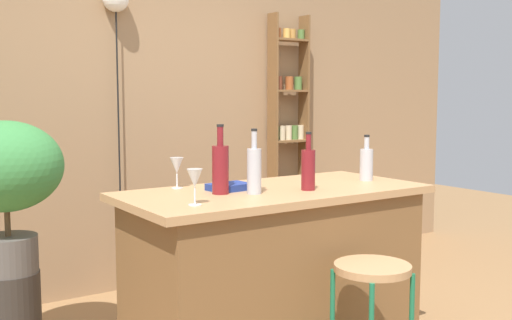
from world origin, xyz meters
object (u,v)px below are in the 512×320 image
(bar_stool, at_px, (372,298))
(cookbook, at_px, (229,187))
(bottle_wine_red, at_px, (308,168))
(bottle_vinegar, at_px, (220,168))
(bottle_sauce_amber, at_px, (366,163))
(plant_stool, at_px, (12,318))
(pendant_globe_light, at_px, (116,6))
(spice_shelf, at_px, (288,140))
(bottle_spirits_clear, at_px, (254,169))
(wine_glass_left, at_px, (177,166))
(potted_plant, at_px, (5,175))
(wine_glass_center, at_px, (195,179))

(bar_stool, distance_m, cookbook, 0.91)
(bottle_wine_red, xyz_separation_m, bottle_vinegar, (-0.44, 0.15, 0.02))
(bottle_sauce_amber, bearing_deg, bottle_vinegar, 176.79)
(bottle_vinegar, bearing_deg, plant_stool, 140.17)
(bar_stool, xyz_separation_m, cookbook, (-0.34, 0.70, 0.46))
(pendant_globe_light, bearing_deg, spice_shelf, -1.06)
(bottle_vinegar, bearing_deg, bottle_spirits_clear, -33.22)
(bottle_sauce_amber, bearing_deg, bottle_spirits_clear, -177.22)
(bottle_wine_red, relative_size, pendant_globe_light, 0.14)
(spice_shelf, bearing_deg, bottle_wine_red, -123.98)
(pendant_globe_light, bearing_deg, wine_glass_left, -97.65)
(wine_glass_left, bearing_deg, pendant_globe_light, 82.35)
(potted_plant, bearing_deg, bottle_spirits_clear, -38.97)
(spice_shelf, bearing_deg, bar_stool, -117.59)
(cookbook, bearing_deg, bottle_wine_red, -37.71)
(plant_stool, bearing_deg, wine_glass_center, -56.95)
(spice_shelf, bearing_deg, bottle_sauce_amber, -111.28)
(bottle_wine_red, bearing_deg, cookbook, 146.66)
(bottle_spirits_clear, height_order, wine_glass_left, bottle_spirits_clear)
(bar_stool, xyz_separation_m, bottle_vinegar, (-0.44, 0.63, 0.58))
(spice_shelf, relative_size, cookbook, 9.94)
(plant_stool, height_order, bottle_wine_red, bottle_wine_red)
(bottle_spirits_clear, relative_size, bottle_vinegar, 0.94)
(potted_plant, bearing_deg, spice_shelf, 17.81)
(bottle_spirits_clear, bearing_deg, cookbook, 103.64)
(bottle_spirits_clear, relative_size, wine_glass_left, 1.99)
(bottle_vinegar, bearing_deg, cookbook, 37.94)
(pendant_globe_light, bearing_deg, plant_stool, -139.29)
(wine_glass_left, bearing_deg, potted_plant, 150.49)
(wine_glass_left, bearing_deg, bottle_sauce_amber, -18.05)
(bar_stool, relative_size, cookbook, 3.09)
(spice_shelf, distance_m, wine_glass_left, 2.04)
(bottle_spirits_clear, bearing_deg, bottle_wine_red, -10.36)
(bottle_spirits_clear, distance_m, wine_glass_left, 0.45)
(plant_stool, bearing_deg, bottle_vinegar, -39.83)
(bar_stool, height_order, bottle_wine_red, bottle_wine_red)
(wine_glass_center, height_order, pendant_globe_light, pendant_globe_light)
(bottle_wine_red, distance_m, cookbook, 0.42)
(bottle_wine_red, bearing_deg, wine_glass_center, -174.81)
(spice_shelf, distance_m, plant_stool, 2.66)
(spice_shelf, relative_size, bottle_wine_red, 6.88)
(spice_shelf, height_order, cookbook, spice_shelf)
(bottle_wine_red, bearing_deg, bottle_vinegar, 161.56)
(bar_stool, height_order, bottle_vinegar, bottle_vinegar)
(wine_glass_left, bearing_deg, wine_glass_center, -107.91)
(spice_shelf, bearing_deg, bottle_vinegar, -136.00)
(spice_shelf, height_order, bottle_sauce_amber, spice_shelf)
(wine_glass_center, bearing_deg, wine_glass_left, 72.09)
(bar_stool, height_order, plant_stool, bar_stool)
(bottle_vinegar, xyz_separation_m, pendant_globe_light, (0.07, 1.52, 0.97))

